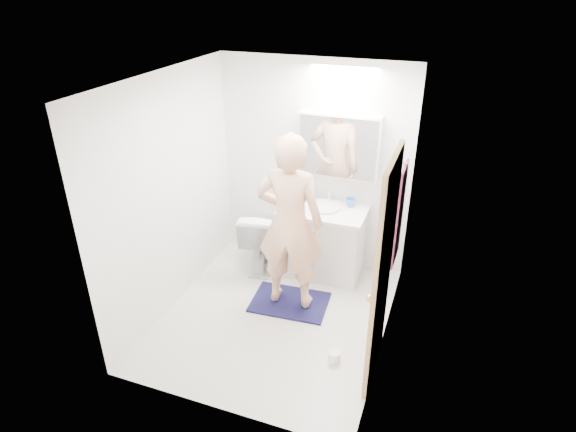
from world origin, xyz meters
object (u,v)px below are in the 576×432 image
at_px(medicine_cabinet, 339,146).
at_px(soap_bottle_b, 309,193).
at_px(toilet_paper_roll, 334,356).
at_px(toilet, 262,238).
at_px(person, 290,223).
at_px(vanity_cabinet, 322,243).
at_px(soap_bottle_a, 306,192).
at_px(toothbrush_cup, 350,203).

height_order(medicine_cabinet, soap_bottle_b, medicine_cabinet).
distance_m(soap_bottle_b, toilet_paper_roll, 1.93).
height_order(medicine_cabinet, toilet, medicine_cabinet).
height_order(medicine_cabinet, person, person).
relative_size(vanity_cabinet, toilet, 1.19).
bearing_deg(vanity_cabinet, toilet, -170.70).
distance_m(vanity_cabinet, soap_bottle_a, 0.61).
distance_m(soap_bottle_a, toilet_paper_roll, 1.92).
distance_m(person, toilet_paper_roll, 1.32).
distance_m(soap_bottle_a, toothbrush_cup, 0.52).
bearing_deg(toothbrush_cup, vanity_cabinet, -148.52).
distance_m(soap_bottle_b, toothbrush_cup, 0.49).
height_order(soap_bottle_b, toothbrush_cup, soap_bottle_b).
distance_m(toilet, toothbrush_cup, 1.12).
bearing_deg(toilet, soap_bottle_a, -158.90).
distance_m(person, toothbrush_cup, 0.96).
xyz_separation_m(vanity_cabinet, toothbrush_cup, (0.26, 0.16, 0.48)).
xyz_separation_m(toilet, soap_bottle_a, (0.45, 0.27, 0.54)).
relative_size(vanity_cabinet, toothbrush_cup, 8.22).
xyz_separation_m(toilet, soap_bottle_b, (0.48, 0.30, 0.53)).
relative_size(vanity_cabinet, person, 0.49).
bearing_deg(soap_bottle_b, toothbrush_cup, -2.35).
bearing_deg(toothbrush_cup, medicine_cabinet, 163.91).
height_order(person, toothbrush_cup, person).
distance_m(medicine_cabinet, soap_bottle_a, 0.68).
xyz_separation_m(person, toothbrush_cup, (0.41, 0.87, -0.10)).
bearing_deg(toothbrush_cup, toilet_paper_roll, -80.29).
relative_size(soap_bottle_a, toilet_paper_roll, 1.82).
bearing_deg(person, toothbrush_cup, -119.03).
bearing_deg(soap_bottle_b, toilet, -148.27).
bearing_deg(medicine_cabinet, toilet, -157.64).
relative_size(soap_bottle_b, toilet_paper_roll, 1.66).
height_order(vanity_cabinet, toothbrush_cup, toothbrush_cup).
distance_m(medicine_cabinet, toothbrush_cup, 0.65).
xyz_separation_m(medicine_cabinet, toilet, (-0.79, -0.33, -1.12)).
xyz_separation_m(vanity_cabinet, medicine_cabinet, (0.09, 0.21, 1.11)).
bearing_deg(toothbrush_cup, toilet, -164.07).
xyz_separation_m(medicine_cabinet, person, (-0.23, -0.92, -0.53)).
distance_m(vanity_cabinet, soap_bottle_b, 0.60).
bearing_deg(toothbrush_cup, soap_bottle_b, 177.65).
relative_size(toilet, toilet_paper_roll, 6.90).
distance_m(vanity_cabinet, toilet, 0.71).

